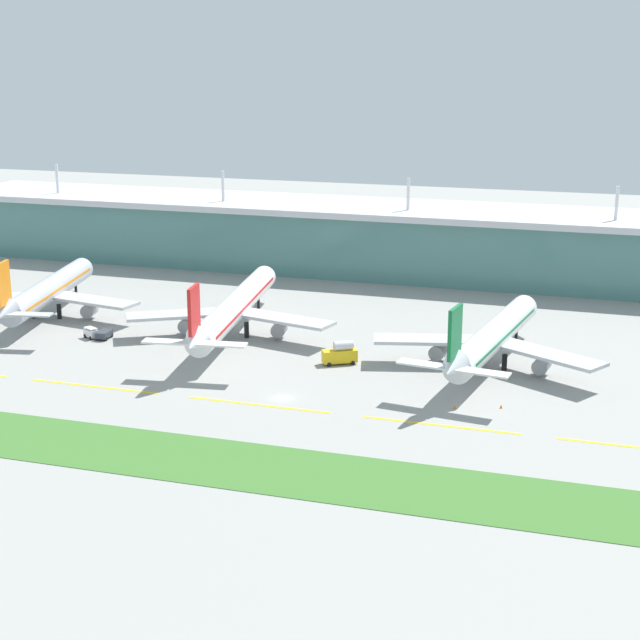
# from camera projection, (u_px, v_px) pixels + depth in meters

# --- Properties ---
(ground_plane) EXTENTS (600.00, 600.00, 0.00)m
(ground_plane) POSITION_uv_depth(u_px,v_px,m) (282.00, 398.00, 187.35)
(ground_plane) COLOR gray
(terminal_building) EXTENTS (288.00, 34.00, 28.77)m
(terminal_building) POSITION_uv_depth(u_px,v_px,m) (411.00, 241.00, 286.45)
(terminal_building) COLOR slate
(terminal_building) RESTS_ON ground
(airliner_nearest) EXTENTS (47.77, 58.87, 18.90)m
(airliner_nearest) POSITION_uv_depth(u_px,v_px,m) (47.00, 291.00, 242.22)
(airliner_nearest) COLOR #ADB2BC
(airliner_nearest) RESTS_ON ground
(airliner_near_middle) EXTENTS (48.30, 71.93, 18.90)m
(airliner_near_middle) POSITION_uv_depth(u_px,v_px,m) (234.00, 308.00, 226.65)
(airliner_near_middle) COLOR white
(airliner_near_middle) RESTS_ON ground
(airliner_far_middle) EXTENTS (48.36, 60.76, 18.90)m
(airliner_far_middle) POSITION_uv_depth(u_px,v_px,m) (492.00, 337.00, 203.72)
(airliner_far_middle) COLOR silver
(airliner_far_middle) RESTS_ON ground
(taxiway_stripe_mid_west) EXTENTS (28.00, 0.70, 0.04)m
(taxiway_stripe_mid_west) POSITION_uv_depth(u_px,v_px,m) (95.00, 387.00, 193.55)
(taxiway_stripe_mid_west) COLOR yellow
(taxiway_stripe_mid_west) RESTS_ON ground
(taxiway_stripe_centre) EXTENTS (28.00, 0.70, 0.04)m
(taxiway_stripe_centre) POSITION_uv_depth(u_px,v_px,m) (258.00, 405.00, 183.63)
(taxiway_stripe_centre) COLOR yellow
(taxiway_stripe_centre) RESTS_ON ground
(taxiway_stripe_mid_east) EXTENTS (28.00, 0.70, 0.04)m
(taxiway_stripe_mid_east) POSITION_uv_depth(u_px,v_px,m) (440.00, 425.00, 173.72)
(taxiway_stripe_mid_east) COLOR yellow
(taxiway_stripe_mid_east) RESTS_ON ground
(grass_verge) EXTENTS (300.00, 18.00, 0.10)m
(grass_verge) POSITION_uv_depth(u_px,v_px,m) (216.00, 462.00, 158.37)
(grass_verge) COLOR #3D702D
(grass_verge) RESTS_ON ground
(baggage_cart) EXTENTS (4.02, 3.40, 2.48)m
(baggage_cart) POSITION_uv_depth(u_px,v_px,m) (91.00, 333.00, 225.60)
(baggage_cart) COLOR silver
(baggage_cart) RESTS_ON ground
(pushback_tug) EXTENTS (2.83, 4.59, 1.85)m
(pushback_tug) POSITION_uv_depth(u_px,v_px,m) (104.00, 334.00, 225.20)
(pushback_tug) COLOR #333842
(pushback_tug) RESTS_ON ground
(fuel_truck) EXTENTS (7.53, 5.88, 4.95)m
(fuel_truck) POSITION_uv_depth(u_px,v_px,m) (341.00, 354.00, 206.98)
(fuel_truck) COLOR gold
(fuel_truck) RESTS_ON ground
(safety_cone_left_wingtip) EXTENTS (0.56, 0.56, 0.70)m
(safety_cone_left_wingtip) POSITION_uv_depth(u_px,v_px,m) (501.00, 406.00, 181.96)
(safety_cone_left_wingtip) COLOR orange
(safety_cone_left_wingtip) RESTS_ON ground
(safety_cone_nose_front) EXTENTS (0.56, 0.56, 0.70)m
(safety_cone_nose_front) POSITION_uv_depth(u_px,v_px,m) (455.00, 407.00, 181.80)
(safety_cone_nose_front) COLOR orange
(safety_cone_nose_front) RESTS_ON ground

